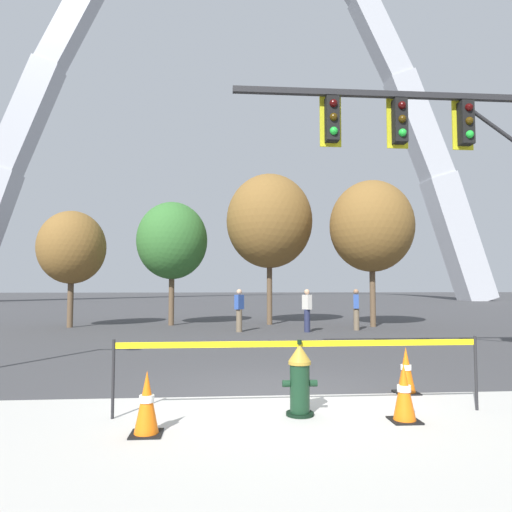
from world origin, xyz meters
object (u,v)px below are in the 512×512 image
Objects in this scene: fire_hydrant at (300,380)px; traffic_cone_by_hydrant at (404,393)px; traffic_signal_gantry at (486,154)px; pedestrian_standing_center at (307,310)px; monument_arch at (229,103)px; traffic_cone_curb_edge at (147,404)px; traffic_cone_mid_sidewalk at (406,371)px; pedestrian_walking_left at (356,309)px; pedestrian_walking_right at (239,310)px.

fire_hydrant is 1.32m from traffic_cone_by_hydrant.
pedestrian_standing_center is (-2.23, 8.12, -3.59)m from traffic_signal_gantry.
monument_arch is 38.92× the size of pedestrian_standing_center.
traffic_cone_curb_edge is 0.09× the size of traffic_signal_gantry.
traffic_cone_curb_edge is at bearing -154.95° from traffic_cone_mid_sidewalk.
traffic_signal_gantry is at bearing 32.81° from fire_hydrant.
pedestrian_walking_left is (4.36, -34.74, -22.10)m from monument_arch.
traffic_cone_curb_edge is 0.01× the size of monument_arch.
monument_arch is at bearing 89.69° from pedestrian_walking_right.
pedestrian_walking_left is (-0.19, 8.70, -3.59)m from traffic_signal_gantry.
pedestrian_walking_left is at bearing 63.46° from traffic_cone_curb_edge.
pedestrian_walking_right is (-2.51, 0.29, 0.00)m from pedestrian_standing_center.
pedestrian_walking_left is at bearing 3.58° from pedestrian_walking_right.
pedestrian_walking_right is (-4.74, 8.41, -3.59)m from traffic_signal_gantry.
traffic_signal_gantry reaches higher than traffic_cone_mid_sidewalk.
monument_arch reaches higher than fire_hydrant.
monument_arch is at bearing 95.98° from traffic_signal_gantry.
monument_arch is 38.92× the size of pedestrian_walking_left.
pedestrian_walking_left is at bearing 76.11° from traffic_cone_by_hydrant.
pedestrian_walking_left is (2.31, 10.43, 0.46)m from traffic_cone_mid_sidewalk.
monument_arch reaches higher than traffic_cone_by_hydrant.
traffic_cone_mid_sidewalk is 0.09× the size of traffic_signal_gantry.
traffic_cone_mid_sidewalk and traffic_cone_curb_edge have the same top height.
traffic_cone_mid_sidewalk is at bearing 66.79° from traffic_cone_by_hydrant.
pedestrian_walking_left reaches higher than traffic_cone_by_hydrant.
traffic_cone_mid_sidewalk is 0.46× the size of pedestrian_walking_right.
traffic_signal_gantry is (4.40, 2.83, 3.94)m from fire_hydrant.
pedestrian_standing_center is (-2.04, -0.57, 0.00)m from pedestrian_walking_left.
pedestrian_standing_center is 1.00× the size of pedestrian_walking_right.
traffic_cone_by_hydrant is 0.46× the size of pedestrian_walking_left.
traffic_cone_curb_edge is at bearing -174.78° from traffic_cone_by_hydrant.
pedestrian_walking_left is 4.56m from pedestrian_walking_right.
fire_hydrant is 6.55m from traffic_signal_gantry.
monument_arch is at bearing 87.89° from traffic_cone_curb_edge.
traffic_signal_gantry reaches higher than pedestrian_walking_left.
traffic_signal_gantry is at bearing 45.67° from traffic_cone_by_hydrant.
fire_hydrant is at bearing -88.26° from pedestrian_walking_right.
traffic_signal_gantry is at bearing 29.10° from traffic_cone_curb_edge.
traffic_signal_gantry is 0.13× the size of monument_arch.
monument_arch is at bearing 93.76° from pedestrian_standing_center.
fire_hydrant is at bearing -101.19° from pedestrian_standing_center.
fire_hydrant is 0.13× the size of traffic_signal_gantry.
pedestrian_walking_right is at bearing 102.45° from traffic_cone_mid_sidewalk.
traffic_cone_by_hydrant is 0.46× the size of pedestrian_standing_center.
monument_arch is (-4.55, 43.44, 18.51)m from traffic_signal_gantry.
pedestrian_standing_center is at bearing 85.43° from traffic_cone_by_hydrant.
traffic_cone_mid_sidewalk is 10.69m from pedestrian_walking_left.
pedestrian_walking_left is 2.12m from pedestrian_standing_center.
pedestrian_walking_left is 1.00× the size of pedestrian_walking_right.
pedestrian_standing_center is at bearing 78.81° from fire_hydrant.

